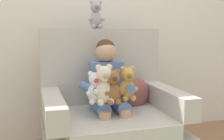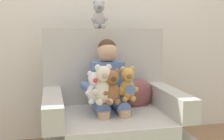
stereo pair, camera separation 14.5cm
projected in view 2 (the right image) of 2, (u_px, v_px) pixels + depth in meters
name	position (u px, v px, depth m)	size (l,w,h in m)	color
back_wall	(96.00, 9.00, 2.80)	(6.00, 0.10, 2.60)	silver
armchair	(111.00, 122.00, 2.27)	(1.07, 0.85, 1.10)	#BCB7AD
seated_child	(109.00, 85.00, 2.23)	(0.45, 0.39, 0.82)	#597AB7
plush_cream	(103.00, 85.00, 2.04)	(0.18, 0.14, 0.30)	silver
plush_brown	(112.00, 88.00, 2.04)	(0.16, 0.13, 0.26)	brown
plush_honey	(128.00, 85.00, 2.13)	(0.16, 0.13, 0.27)	gold
plush_white	(94.00, 88.00, 2.06)	(0.15, 0.12, 0.24)	white
plush_grey_on_backrest	(99.00, 15.00, 2.42)	(0.15, 0.12, 0.25)	#9E9EA3
throw_pillow	(139.00, 94.00, 2.40)	(0.26, 0.12, 0.26)	#8C4C4C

